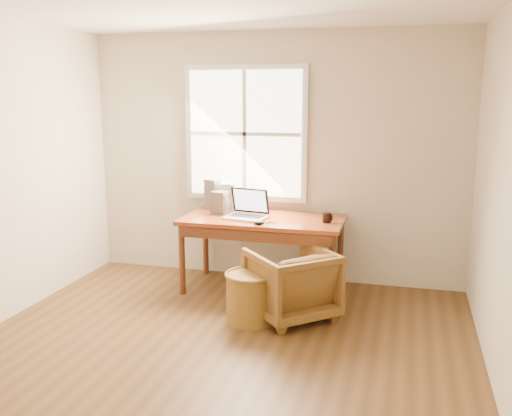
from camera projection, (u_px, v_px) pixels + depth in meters
The scene contains 11 objects.
room_shell at pixel (203, 187), 4.02m from camera, with size 4.04×4.54×2.64m.
desk at pixel (263, 220), 5.68m from camera, with size 1.60×0.80×0.04m, color brown.
armchair at pixel (292, 284), 5.04m from camera, with size 0.67×0.69×0.63m, color brown.
wicker_stool at pixel (251, 298), 4.98m from camera, with size 0.43×0.43×0.43m, color olive.
laptop at pixel (245, 205), 5.60m from camera, with size 0.37×0.39×0.28m, color #B5B7BC, non-canonical shape.
mouse at pixel (259, 223), 5.38m from camera, with size 0.11×0.07×0.04m, color black.
coffee_mug at pixel (327, 217), 5.46m from camera, with size 0.09×0.09×0.10m, color black.
cd_stack_a at pixel (228, 197), 6.00m from camera, with size 0.14×0.13×0.29m, color silver.
cd_stack_b at pixel (219, 202), 5.86m from camera, with size 0.15×0.13×0.23m, color #27282C.
cd_stack_c at pixel (213, 194), 6.08m from camera, with size 0.14×0.12×0.32m, color #9594A0.
cd_stack_d at pixel (227, 201), 6.03m from camera, with size 0.16×0.14×0.20m, color silver.
Camera 1 is at (1.37, -3.57, 1.98)m, focal length 40.00 mm.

